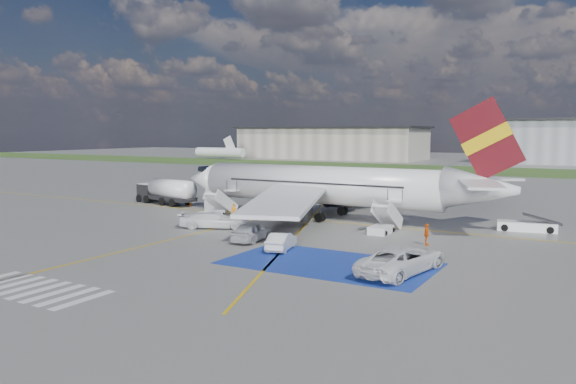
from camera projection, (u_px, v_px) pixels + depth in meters
The scene contains 21 objects.
ground at pixel (241, 239), 46.30m from camera, with size 400.00×400.00×0.00m, color #60605E.
grass_strip at pixel (481, 171), 127.89m from camera, with size 400.00×30.00×0.01m, color #2D4C1E.
taxiway_line_main at pixel (310, 220), 56.60m from camera, with size 120.00×0.20×0.01m, color gold.
taxiway_line_cross at pixel (104, 256), 40.21m from camera, with size 0.20×60.00×0.01m, color gold.
taxiway_line_diag at pixel (310, 220), 56.60m from camera, with size 0.20×60.00×0.01m, color gold.
staging_box at pixel (329, 264), 37.85m from camera, with size 14.00×8.00×0.01m, color navy.
crosswalk at pixel (33, 289), 31.74m from camera, with size 9.00×4.00×0.01m.
terminal_west at pixel (331, 143), 184.96m from camera, with size 60.00×22.00×10.00m, color gray.
airliner at pixel (332, 185), 57.20m from camera, with size 36.81×32.95×11.92m.
airstairs_fwd at pixel (214, 211), 58.47m from camera, with size 1.90×5.20×3.60m.
airstairs_aft at pixel (383, 226), 49.20m from camera, with size 1.90×5.20×3.60m.
fuel_tanker at pixel (166, 194), 68.62m from camera, with size 9.40×4.12×3.11m.
gpu_cart at pixel (214, 205), 61.99m from camera, with size 2.30×1.87×1.66m.
belt_loader at pixel (527, 227), 50.23m from camera, with size 5.51×2.72×1.60m.
car_silver_a at pixel (252, 232), 45.52m from camera, with size 1.86×4.63×1.58m, color #B8BABF.
car_silver_b at pixel (281, 241), 42.13m from camera, with size 1.43×4.09×1.35m, color silver.
van_white_a at pixel (403, 255), 35.32m from camera, with size 2.79×6.06×2.27m, color white.
van_white_b at pixel (215, 218), 51.65m from camera, with size 2.02×4.97×1.95m, color white.
crew_fwd at pixel (234, 212), 56.42m from camera, with size 0.60×0.39×1.64m, color orange.
crew_nose at pixel (189, 199), 66.43m from camera, with size 0.88×0.68×1.81m, color orange.
crew_aft at pixel (427, 234), 43.91m from camera, with size 1.01×0.42×1.72m, color #E65A0C.
Camera 1 is at (26.30, -37.46, 8.88)m, focal length 35.00 mm.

